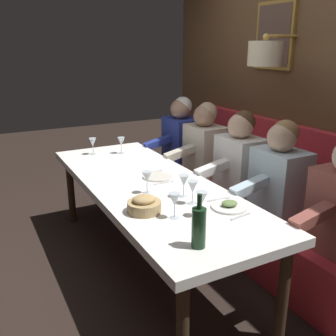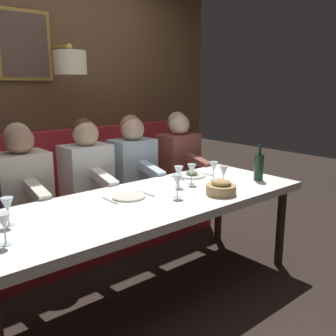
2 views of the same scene
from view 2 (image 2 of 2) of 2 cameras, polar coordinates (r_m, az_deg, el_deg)
The scene contains 19 objects.
ground_plane at distance 2.94m, azimuth -2.96°, elevation -18.61°, with size 12.00×12.00×0.00m, color black.
dining_table at distance 2.65m, azimuth -3.13°, elevation -6.05°, with size 0.90×2.49×0.74m.
banquette_bench at distance 3.52m, azimuth -12.03°, elevation -9.31°, with size 0.52×2.69×0.45m, color red.
back_wall_panel at distance 3.78m, azimuth -17.12°, elevation 9.79°, with size 0.59×3.89×2.90m.
diner_nearest at distance 3.95m, azimuth 1.55°, elevation 2.36°, with size 0.60×0.40×0.79m.
diner_near at distance 3.59m, azimuth -5.42°, elevation 1.24°, with size 0.60×0.40×0.79m.
diner_middle at distance 3.34m, azimuth -12.26°, elevation 0.12°, with size 0.60×0.40×0.79m.
diner_far at distance 3.12m, azimuth -21.29°, elevation -1.36°, with size 0.60×0.40×0.79m.
place_setting_0 at distance 2.68m, azimuth -5.98°, elevation -4.31°, with size 0.24×0.31×0.01m.
place_setting_1 at distance 3.26m, azimuth 3.64°, elevation -1.03°, with size 0.24×0.32×0.05m.
wine_glass_0 at distance 2.91m, azimuth 1.64°, elevation -0.63°, with size 0.07×0.07×0.16m.
wine_glass_1 at distance 2.99m, azimuth 3.61°, elevation -0.28°, with size 0.07×0.07×0.16m.
wine_glass_2 at distance 2.05m, azimuth -23.66°, elevation -7.60°, with size 0.07×0.07×0.16m.
wine_glass_3 at distance 3.09m, azimuth 6.93°, elevation 0.09°, with size 0.07×0.07×0.16m.
wine_glass_4 at distance 2.31m, azimuth -23.20°, elevation -5.27°, with size 0.07×0.07×0.16m.
wine_glass_5 at distance 2.64m, azimuth 1.43°, elevation -2.01°, with size 0.07×0.07×0.16m.
wine_glass_6 at distance 2.94m, azimuth 8.44°, elevation -0.60°, with size 0.07×0.07×0.16m.
wine_bottle at distance 3.19m, azimuth 13.63°, elevation 0.22°, with size 0.08×0.08×0.30m.
bread_bowl at distance 2.75m, azimuth 8.05°, elevation -3.00°, with size 0.22×0.22×0.12m.
Camera 2 is at (-2.00, 1.52, 1.54)m, focal length 40.15 mm.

